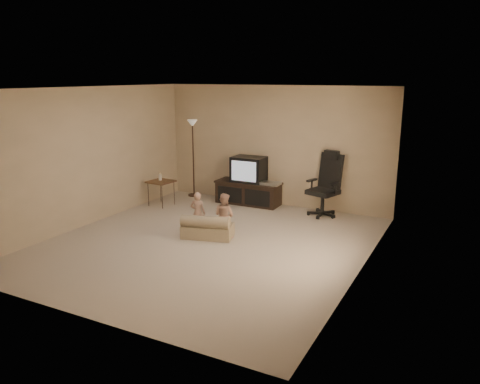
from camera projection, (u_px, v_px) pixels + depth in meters
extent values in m
plane|color=#BCAC96|center=(208.00, 243.00, 7.72)|extent=(5.50, 5.50, 0.00)
plane|color=silver|center=(205.00, 88.00, 7.11)|extent=(5.50, 5.50, 0.00)
plane|color=tan|center=(275.00, 146.00, 9.79)|extent=(5.00, 0.00, 5.00)
plane|color=tan|center=(75.00, 213.00, 5.04)|extent=(5.00, 0.00, 5.00)
plane|color=tan|center=(89.00, 157.00, 8.52)|extent=(0.00, 5.50, 5.50)
plane|color=tan|center=(366.00, 185.00, 6.31)|extent=(0.00, 5.50, 5.50)
cube|color=black|center=(248.00, 194.00, 10.03)|extent=(1.37, 0.50, 0.44)
cube|color=black|center=(248.00, 183.00, 9.97)|extent=(1.41, 0.54, 0.04)
cube|color=black|center=(230.00, 194.00, 9.95)|extent=(0.57, 0.02, 0.33)
cube|color=black|center=(257.00, 198.00, 9.67)|extent=(0.57, 0.02, 0.33)
cube|color=black|center=(249.00, 169.00, 9.92)|extent=(0.69, 0.49, 0.54)
cube|color=white|center=(244.00, 171.00, 9.70)|extent=(0.56, 0.01, 0.42)
cube|color=#B1B1B3|center=(271.00, 183.00, 9.68)|extent=(0.39, 0.28, 0.06)
cylinder|color=black|center=(322.00, 203.00, 9.15)|extent=(0.07, 0.07, 0.40)
cube|color=black|center=(323.00, 192.00, 9.09)|extent=(0.64, 0.64, 0.09)
cube|color=black|center=(331.00, 171.00, 9.17)|extent=(0.52, 0.32, 0.71)
cube|color=black|center=(332.00, 154.00, 9.09)|extent=(0.32, 0.19, 0.16)
cube|color=black|center=(312.00, 180.00, 9.23)|extent=(0.15, 0.29, 0.04)
cube|color=black|center=(335.00, 185.00, 8.86)|extent=(0.15, 0.29, 0.04)
cube|color=brown|center=(161.00, 182.00, 9.84)|extent=(0.52, 0.52, 0.03)
cylinder|color=#321F16|center=(148.00, 194.00, 9.84)|extent=(0.01, 0.01, 0.53)
cylinder|color=#321F16|center=(162.00, 197.00, 9.65)|extent=(0.01, 0.01, 0.53)
cylinder|color=#321F16|center=(161.00, 190.00, 10.16)|extent=(0.01, 0.01, 0.53)
cylinder|color=#321F16|center=(174.00, 193.00, 9.96)|extent=(0.01, 0.01, 0.53)
cylinder|color=beige|center=(160.00, 177.00, 9.88)|extent=(0.07, 0.07, 0.13)
cone|color=#FFE8A6|center=(160.00, 173.00, 9.85)|extent=(0.05, 0.05, 0.05)
cylinder|color=#321F16|center=(194.00, 195.00, 10.76)|extent=(0.27, 0.27, 0.03)
cylinder|color=#321F16|center=(193.00, 160.00, 10.56)|extent=(0.03, 0.03, 1.64)
cone|color=beige|center=(192.00, 123.00, 10.36)|extent=(0.23, 0.23, 0.15)
cube|color=gray|center=(208.00, 231.00, 7.99)|extent=(0.94, 0.67, 0.22)
cylinder|color=gray|center=(205.00, 222.00, 7.80)|extent=(0.85, 0.42, 0.20)
imported|color=tan|center=(198.00, 213.00, 8.11)|extent=(0.30, 0.25, 0.74)
imported|color=tan|center=(224.00, 215.00, 7.91)|extent=(0.40, 0.26, 0.77)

